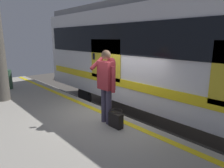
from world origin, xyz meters
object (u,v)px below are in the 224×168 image
passenger (106,81)px  train_carriage (188,53)px  handbag (116,119)px  trash_bin (7,80)px

passenger → train_carriage: bearing=-102.0°
handbag → trash_bin: size_ratio=0.54×
trash_bin → handbag: bearing=-171.5°
passenger → handbag: 0.93m
train_carriage → trash_bin: 6.99m
train_carriage → passenger: size_ratio=6.53×
passenger → trash_bin: passenger is taller
train_carriage → trash_bin: bearing=31.4°
train_carriage → trash_bin: size_ratio=14.93×
passenger → trash_bin: bearing=9.3°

